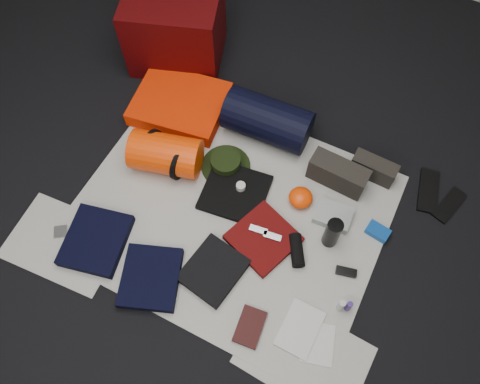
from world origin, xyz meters
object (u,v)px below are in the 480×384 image
at_px(compact_camera, 342,215).
at_px(paperback_book, 250,327).
at_px(water_bottle, 332,233).
at_px(stuff_sack, 166,154).
at_px(red_cabinet, 175,28).
at_px(sleeping_pad, 180,104).
at_px(navy_duffel, 268,120).

height_order(compact_camera, paperback_book, compact_camera).
distance_m(water_bottle, paperback_book, 0.62).
bearing_deg(compact_camera, stuff_sack, -173.26).
height_order(red_cabinet, stuff_sack, red_cabinet).
height_order(sleeping_pad, navy_duffel, navy_duffel).
bearing_deg(navy_duffel, red_cabinet, 155.76).
distance_m(sleeping_pad, water_bottle, 1.20).
bearing_deg(red_cabinet, compact_camera, -43.66).
bearing_deg(red_cabinet, navy_duffel, -40.98).
relative_size(red_cabinet, sleeping_pad, 1.05).
height_order(red_cabinet, paperback_book, red_cabinet).
xyz_separation_m(sleeping_pad, stuff_sack, (0.14, -0.38, 0.06)).
xyz_separation_m(stuff_sack, navy_duffel, (0.41, 0.45, 0.02)).
height_order(water_bottle, compact_camera, water_bottle).
bearing_deg(sleeping_pad, compact_camera, -11.78).
distance_m(stuff_sack, navy_duffel, 0.61).
xyz_separation_m(red_cabinet, navy_duffel, (0.78, -0.31, -0.10)).
bearing_deg(paperback_book, compact_camera, 70.04).
bearing_deg(paperback_book, red_cabinet, 124.48).
bearing_deg(sleeping_pad, paperback_book, -45.88).
distance_m(sleeping_pad, navy_duffel, 0.55).
xyz_separation_m(red_cabinet, water_bottle, (1.36, -0.78, -0.12)).
xyz_separation_m(sleeping_pad, navy_duffel, (0.54, 0.07, 0.08)).
height_order(navy_duffel, water_bottle, navy_duffel).
height_order(red_cabinet, sleeping_pad, red_cabinet).
height_order(sleeping_pad, water_bottle, water_bottle).
relative_size(compact_camera, paperback_book, 0.58).
bearing_deg(navy_duffel, stuff_sack, -134.72).
relative_size(water_bottle, compact_camera, 1.91).
distance_m(stuff_sack, compact_camera, 1.01).
xyz_separation_m(water_bottle, compact_camera, (0.01, 0.16, -0.08)).
distance_m(red_cabinet, navy_duffel, 0.84).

